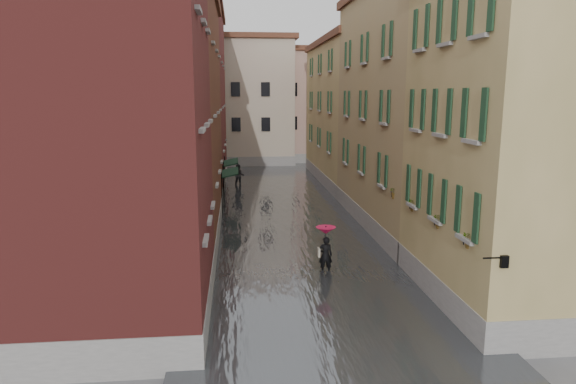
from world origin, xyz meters
TOP-DOWN VIEW (x-y plane):
  - ground at (0.00, 0.00)m, footprint 120.00×120.00m
  - floodwater at (0.00, 13.00)m, footprint 10.00×60.00m
  - building_left_near at (-7.00, -2.00)m, footprint 6.00×8.00m
  - building_left_mid at (-7.00, 9.00)m, footprint 6.00×14.00m
  - building_left_far at (-7.00, 24.00)m, footprint 6.00×16.00m
  - building_right_near at (7.00, -2.00)m, footprint 6.00×8.00m
  - building_right_mid at (7.00, 9.00)m, footprint 6.00×14.00m
  - building_right_far at (7.00, 24.00)m, footprint 6.00×16.00m
  - building_end_cream at (-3.00, 38.00)m, footprint 12.00×9.00m
  - building_end_pink at (6.00, 40.00)m, footprint 10.00×9.00m
  - awning_near at (-3.48, 14.21)m, footprint 1.09×3.28m
  - awning_far at (-3.48, 19.22)m, footprint 1.09×3.35m
  - wall_lantern at (4.33, -6.00)m, footprint 0.71×0.22m
  - window_planters at (4.12, -0.73)m, footprint 0.59×8.41m
  - pedestrian_main at (0.69, 1.66)m, footprint 0.88×0.88m
  - pedestrian_far at (-2.86, 22.83)m, footprint 1.03×0.86m

SIDE VIEW (x-z plane):
  - ground at x=0.00m, z-range 0.00..0.00m
  - floodwater at x=0.00m, z-range 0.00..0.20m
  - pedestrian_far at x=-2.86m, z-range 0.00..1.89m
  - pedestrian_main at x=0.69m, z-range 0.18..2.24m
  - awning_near at x=-3.48m, z-range 1.07..3.87m
  - awning_far at x=-3.48m, z-range 1.08..3.88m
  - wall_lantern at x=4.33m, z-range 2.83..3.18m
  - window_planters at x=4.12m, z-range 3.09..3.93m
  - building_right_near at x=7.00m, z-range 0.00..11.50m
  - building_right_far at x=7.00m, z-range 0.00..11.50m
  - building_end_pink at x=6.00m, z-range 0.00..12.00m
  - building_left_mid at x=-7.00m, z-range 0.00..12.50m
  - building_left_near at x=-7.00m, z-range 0.00..13.00m
  - building_right_mid at x=7.00m, z-range 0.00..13.00m
  - building_end_cream at x=-3.00m, z-range 0.00..13.00m
  - building_left_far at x=-7.00m, z-range 0.00..14.00m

